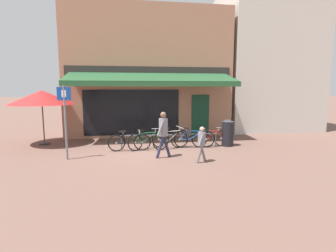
% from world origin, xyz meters
% --- Properties ---
extents(ground_plane, '(160.00, 160.00, 0.00)m').
position_xyz_m(ground_plane, '(0.00, 0.00, 0.00)').
color(ground_plane, brown).
extents(shop_front, '(8.40, 4.96, 6.48)m').
position_xyz_m(shop_front, '(0.62, 4.15, 3.23)').
color(shop_front, '#9E7056').
rests_on(shop_front, ground_plane).
extents(neighbour_building, '(5.39, 4.00, 7.87)m').
position_xyz_m(neighbour_building, '(7.72, 4.67, 3.93)').
color(neighbour_building, beige).
rests_on(neighbour_building, ground_plane).
extents(bike_rack_rail, '(3.96, 0.04, 0.57)m').
position_xyz_m(bike_rack_rail, '(1.15, 0.09, 0.48)').
color(bike_rack_rail, '#47494F').
rests_on(bike_rack_rail, ground_plane).
extents(bicycle_black, '(1.65, 0.52, 0.81)m').
position_xyz_m(bicycle_black, '(-0.48, -0.18, 0.36)').
color(bicycle_black, black).
rests_on(bicycle_black, ground_plane).
extents(bicycle_green, '(1.64, 0.97, 0.82)m').
position_xyz_m(bicycle_green, '(0.23, 0.09, 0.36)').
color(bicycle_green, black).
rests_on(bicycle_green, ground_plane).
extents(bicycle_silver, '(1.62, 0.78, 0.88)m').
position_xyz_m(bicycle_silver, '(1.19, -0.04, 0.39)').
color(bicycle_silver, black).
rests_on(bicycle_silver, ground_plane).
extents(bicycle_blue, '(1.81, 0.52, 0.85)m').
position_xyz_m(bicycle_blue, '(2.08, 0.00, 0.38)').
color(bicycle_blue, black).
rests_on(bicycle_blue, ground_plane).
extents(bicycle_red, '(1.65, 0.52, 0.83)m').
position_xyz_m(bicycle_red, '(2.86, 0.11, 0.36)').
color(bicycle_red, black).
rests_on(bicycle_red, ground_plane).
extents(pedestrian_adult, '(0.57, 0.47, 1.62)m').
position_xyz_m(pedestrian_adult, '(0.69, -1.34, 1.00)').
color(pedestrian_adult, '#282D47').
rests_on(pedestrian_adult, ground_plane).
extents(pedestrian_child, '(0.40, 0.41, 1.18)m').
position_xyz_m(pedestrian_child, '(1.83, -2.14, 0.72)').
color(pedestrian_child, slate).
rests_on(pedestrian_child, ground_plane).
extents(litter_bin, '(0.50, 0.50, 1.13)m').
position_xyz_m(litter_bin, '(3.62, 0.13, 0.57)').
color(litter_bin, black).
rests_on(litter_bin, ground_plane).
extents(parking_sign, '(0.44, 0.07, 2.51)m').
position_xyz_m(parking_sign, '(-2.58, -1.10, 1.53)').
color(parking_sign, slate).
rests_on(parking_sign, ground_plane).
extents(cafe_parasol, '(2.71, 2.71, 2.34)m').
position_xyz_m(cafe_parasol, '(-4.12, 1.67, 2.03)').
color(cafe_parasol, '#4C3D2D').
rests_on(cafe_parasol, ground_plane).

